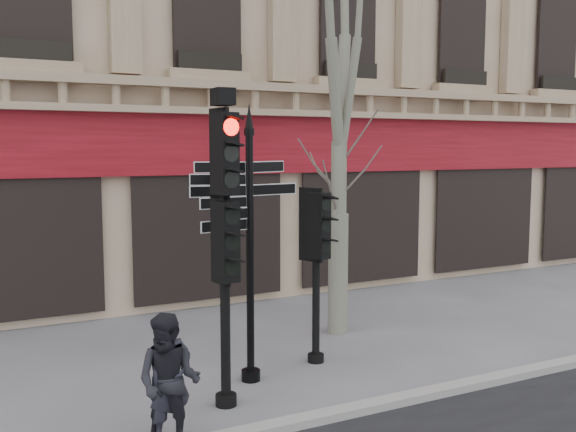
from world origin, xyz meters
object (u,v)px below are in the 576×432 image
pedestrian_b (169,382)px  pedestrian_a (170,379)px  fingerpost (250,197)px  traffic_signal_main (224,209)px  traffic_signal_secondary (316,244)px

pedestrian_b → pedestrian_a: bearing=104.1°
pedestrian_a → pedestrian_b: (-0.06, -0.15, 0.03)m
fingerpost → pedestrian_a: 3.00m
traffic_signal_main → pedestrian_b: traffic_signal_main is taller
traffic_signal_secondary → pedestrian_b: 3.76m
traffic_signal_secondary → pedestrian_a: traffic_signal_secondary is taller
traffic_signal_secondary → fingerpost: bearing=172.0°
traffic_signal_main → pedestrian_a: bearing=-151.4°
pedestrian_a → traffic_signal_main: bearing=19.5°
fingerpost → pedestrian_a: fingerpost is taller
traffic_signal_main → pedestrian_a: 2.30m
pedestrian_b → fingerpost: bearing=78.3°
pedestrian_a → pedestrian_b: pedestrian_b is taller
fingerpost → pedestrian_b: 3.09m
traffic_signal_main → pedestrian_a: (-0.99, -0.73, -1.94)m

